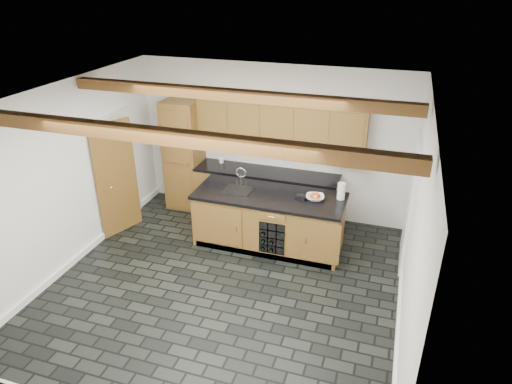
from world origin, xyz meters
TOP-DOWN VIEW (x-y plane):
  - ground at (0.00, 0.00)m, footprint 5.00×5.00m
  - room_shell at (-0.09, 0.53)m, footprint 5.01×5.00m
  - back_cabinetry at (-0.38, 2.24)m, footprint 3.65×0.62m
  - island at (0.31, 1.28)m, footprint 2.48×0.96m
  - faucet at (-0.25, 1.33)m, footprint 0.45×0.40m
  - kitchen_scale at (0.82, 1.33)m, footprint 0.21×0.16m
  - fruit_bowl at (1.04, 1.35)m, footprint 0.34×0.34m
  - fruit_cluster at (1.04, 1.35)m, footprint 0.16×0.17m
  - paper_towel at (1.42, 1.50)m, footprint 0.12×0.12m
  - mug at (-0.94, 2.32)m, footprint 0.14×0.14m

SIDE VIEW (x-z plane):
  - ground at x=0.00m, z-range 0.00..0.00m
  - island at x=0.31m, z-range 0.00..0.93m
  - kitchen_scale at x=0.82m, z-range 0.93..0.99m
  - faucet at x=-0.25m, z-range 0.79..1.14m
  - fruit_bowl at x=1.04m, z-range 0.93..1.00m
  - back_cabinetry at x=-0.38m, z-range -0.12..2.08m
  - mug at x=-0.94m, z-range 0.93..1.03m
  - fruit_cluster at x=1.04m, z-range 0.97..1.04m
  - paper_towel at x=1.42m, z-range 0.93..1.20m
  - room_shell at x=-0.09m, z-range -0.97..4.03m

